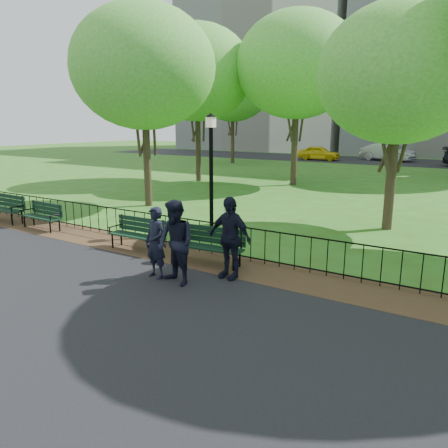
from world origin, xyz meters
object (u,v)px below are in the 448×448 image
Objects in this scene: taxi at (319,153)px; sedan_silver at (387,152)px; person_mid at (176,243)px; park_bench_main at (197,239)px; person_right at (229,238)px; lamppost at (211,169)px; park_bench_left_a at (139,230)px; tree_near_e at (400,74)px; tree_near_w at (143,67)px; park_bench_left_b at (43,213)px; tree_far_w at (233,89)px; tree_far_c at (297,65)px; tree_mid_w at (197,73)px; person_left at (156,243)px; park_bench_left_c at (6,205)px.

taxi is 0.82× the size of sedan_silver.
park_bench_main is at bearing 124.99° from person_mid.
lamppost is at bearing 134.30° from person_right.
park_bench_left_a is 9.28m from tree_near_e.
tree_near_e is 3.81× the size of person_right.
sedan_silver is at bearing 90.24° from park_bench_left_a.
tree_near_e is (3.19, 6.35, 4.32)m from park_bench_main.
park_bench_left_a is 0.22× the size of tree_near_w.
park_bench_left_b is at bearing -177.87° from person_mid.
tree_far_w reaches higher than person_right.
park_bench_left_b is 7.73m from person_right.
tree_far_c is (-1.82, 14.47, 5.93)m from park_bench_left_a.
sedan_silver is at bearing 93.17° from lamppost.
tree_far_c is 14.48m from tree_far_w.
park_bench_left_a is 0.19× the size of tree_mid_w.
tree_mid_w is 4.89× the size of person_mid.
person_mid is at bearing -108.76° from tree_near_e.
park_bench_main is 0.21× the size of tree_mid_w.
park_bench_left_a is at bearing -60.24° from tree_mid_w.
sedan_silver is (3.24, 29.02, -4.82)m from tree_near_w.
person_left reaches higher than park_bench_main.
tree_mid_w is 5.79m from tree_far_c.
tree_near_e is at bearing 38.34° from lamppost.
tree_far_c is at bearing -168.75° from sedan_silver.
taxi is at bearing 104.38° from lamppost.
park_bench_left_b is 26.33m from tree_far_w.
taxi is (-4.99, 17.11, -5.80)m from tree_far_c.
park_bench_main is 32.83m from taxi.
park_bench_left_a reaches higher than park_bench_left_b.
tree_near_w is 4.96× the size of person_left.
person_right is at bearing -36.66° from tree_near_w.
person_left is (-3.31, -7.74, -4.11)m from tree_near_e.
sedan_silver is (6.27, 21.23, -5.49)m from tree_mid_w.
person_left is at bearing -143.06° from person_right.
tree_mid_w is (-0.91, 12.90, 5.69)m from park_bench_left_c.
lamppost is 0.95× the size of taxi.
tree_near_w is at bearing -68.13° from tree_far_w.
park_bench_main is 8.52m from park_bench_left_c.
tree_near_e is 0.76× the size of tree_far_c.
lamppost is 12.83m from tree_far_c.
sedan_silver reaches higher than park_bench_left_c.
person_right is at bearing -159.50° from sedan_silver.
tree_near_w reaches higher than person_mid.
park_bench_left_a is at bearing -0.43° from park_bench_left_c.
taxi reaches higher than park_bench_left_c.
tree_mid_w is at bearing 94.26° from park_bench_left_c.
lamppost is at bearing 115.03° from person_left.
person_right reaches higher than person_mid.
tree_far_c is 16.79m from person_right.
park_bench_left_b is at bearing -90.20° from tree_near_w.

